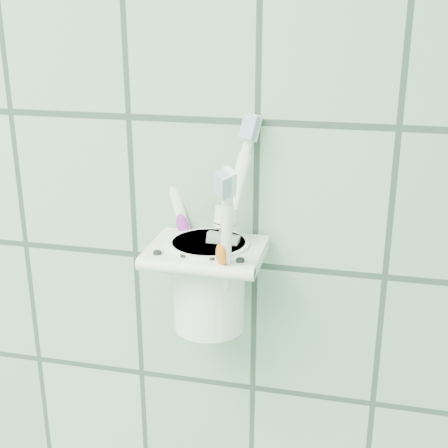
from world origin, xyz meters
name	(u,v)px	position (x,y,z in m)	size (l,w,h in m)	color
holder_bracket	(207,253)	(0.64, 1.15, 1.28)	(0.11, 0.10, 0.04)	white
cup	(209,281)	(0.64, 1.16, 1.25)	(0.08, 0.08, 0.10)	white
toothbrush_pink	(207,229)	(0.64, 1.17, 1.30)	(0.06, 0.05, 0.18)	white
toothbrush_blue	(201,223)	(0.64, 1.14, 1.32)	(0.05, 0.06, 0.22)	white
toothbrush_orange	(223,229)	(0.66, 1.15, 1.31)	(0.04, 0.08, 0.20)	white
toothpaste_tube	(212,261)	(0.65, 1.14, 1.28)	(0.04, 0.03, 0.13)	silver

